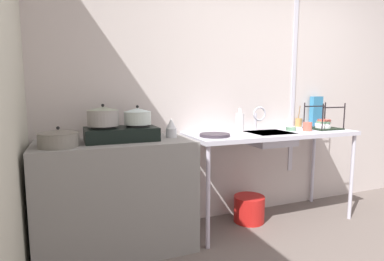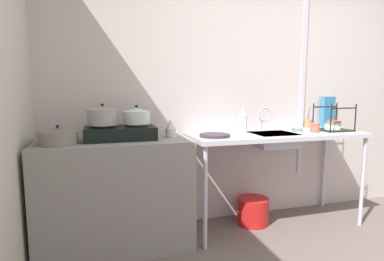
{
  "view_description": "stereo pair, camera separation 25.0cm",
  "coord_description": "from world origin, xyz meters",
  "px_view_note": "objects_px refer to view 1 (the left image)",
  "views": [
    {
      "loc": [
        -1.96,
        -1.13,
        1.32
      ],
      "look_at": [
        -0.97,
        1.35,
        0.97
      ],
      "focal_mm": 28.73,
      "sensor_mm": 36.0,
      "label": 1
    },
    {
      "loc": [
        -1.72,
        -1.21,
        1.32
      ],
      "look_at": [
        -0.97,
        1.35,
        0.97
      ],
      "focal_mm": 28.73,
      "sensor_mm": 36.0,
      "label": 2
    }
  ],
  "objects_px": {
    "percolator": "(171,128)",
    "cereal_box": "(316,111)",
    "pot_on_left_burner": "(103,116)",
    "cup_by_rack": "(307,126)",
    "faucet": "(259,115)",
    "dish_rack": "(323,124)",
    "small_bowl_on_drainboard": "(291,129)",
    "bucket_on_floor": "(249,209)",
    "sink_basin": "(269,138)",
    "pot_on_right_burner": "(138,116)",
    "pot_beside_stove": "(58,138)",
    "utensil_jar": "(299,122)",
    "bottle_by_sink": "(240,122)",
    "frying_pan": "(215,135)",
    "stove": "(121,133)"
  },
  "relations": [
    {
      "from": "pot_beside_stove",
      "to": "sink_basin",
      "type": "relative_size",
      "value": 0.7
    },
    {
      "from": "utensil_jar",
      "to": "sink_basin",
      "type": "bearing_deg",
      "value": -154.42
    },
    {
      "from": "percolator",
      "to": "pot_beside_stove",
      "type": "bearing_deg",
      "value": -171.6
    },
    {
      "from": "pot_on_right_burner",
      "to": "bottle_by_sink",
      "type": "bearing_deg",
      "value": 3.69
    },
    {
      "from": "pot_beside_stove",
      "to": "bottle_by_sink",
      "type": "distance_m",
      "value": 1.61
    },
    {
      "from": "faucet",
      "to": "bucket_on_floor",
      "type": "distance_m",
      "value": 0.95
    },
    {
      "from": "dish_rack",
      "to": "faucet",
      "type": "bearing_deg",
      "value": 168.54
    },
    {
      "from": "percolator",
      "to": "bucket_on_floor",
      "type": "distance_m",
      "value": 1.2
    },
    {
      "from": "pot_beside_stove",
      "to": "bottle_by_sink",
      "type": "bearing_deg",
      "value": 6.56
    },
    {
      "from": "bottle_by_sink",
      "to": "utensil_jar",
      "type": "bearing_deg",
      "value": 12.14
    },
    {
      "from": "pot_on_left_burner",
      "to": "bucket_on_floor",
      "type": "height_order",
      "value": "pot_on_left_burner"
    },
    {
      "from": "pot_on_right_burner",
      "to": "dish_rack",
      "type": "xyz_separation_m",
      "value": [
        1.96,
        -0.02,
        -0.14
      ]
    },
    {
      "from": "percolator",
      "to": "cup_by_rack",
      "type": "xyz_separation_m",
      "value": [
        1.4,
        -0.1,
        -0.04
      ]
    },
    {
      "from": "pot_on_right_burner",
      "to": "pot_beside_stove",
      "type": "height_order",
      "value": "pot_on_right_burner"
    },
    {
      "from": "bottle_by_sink",
      "to": "cereal_box",
      "type": "xyz_separation_m",
      "value": [
        1.12,
        0.2,
        0.07
      ]
    },
    {
      "from": "cup_by_rack",
      "to": "cereal_box",
      "type": "height_order",
      "value": "cereal_box"
    },
    {
      "from": "pot_on_right_burner",
      "to": "bottle_by_sink",
      "type": "relative_size",
      "value": 0.94
    },
    {
      "from": "percolator",
      "to": "cereal_box",
      "type": "distance_m",
      "value": 1.85
    },
    {
      "from": "sink_basin",
      "to": "faucet",
      "type": "bearing_deg",
      "value": 96.68
    },
    {
      "from": "faucet",
      "to": "dish_rack",
      "type": "relative_size",
      "value": 0.78
    },
    {
      "from": "pot_on_left_burner",
      "to": "dish_rack",
      "type": "xyz_separation_m",
      "value": [
        2.23,
        -0.02,
        -0.15
      ]
    },
    {
      "from": "pot_on_left_burner",
      "to": "pot_on_right_burner",
      "type": "bearing_deg",
      "value": 0.0
    },
    {
      "from": "cup_by_rack",
      "to": "sink_basin",
      "type": "bearing_deg",
      "value": 172.65
    },
    {
      "from": "cup_by_rack",
      "to": "pot_beside_stove",
      "type": "bearing_deg",
      "value": -179.17
    },
    {
      "from": "stove",
      "to": "small_bowl_on_drainboard",
      "type": "distance_m",
      "value": 1.69
    },
    {
      "from": "sink_basin",
      "to": "dish_rack",
      "type": "height_order",
      "value": "dish_rack"
    },
    {
      "from": "pot_on_left_burner",
      "to": "bottle_by_sink",
      "type": "xyz_separation_m",
      "value": [
        1.27,
        0.06,
        -0.1
      ]
    },
    {
      "from": "percolator",
      "to": "pot_on_left_burner",
      "type": "bearing_deg",
      "value": -178.77
    },
    {
      "from": "utensil_jar",
      "to": "bucket_on_floor",
      "type": "distance_m",
      "value": 1.13
    },
    {
      "from": "stove",
      "to": "bottle_by_sink",
      "type": "xyz_separation_m",
      "value": [
        1.14,
        0.06,
        0.04
      ]
    },
    {
      "from": "percolator",
      "to": "bucket_on_floor",
      "type": "xyz_separation_m",
      "value": [
        0.84,
        0.05,
        -0.87
      ]
    },
    {
      "from": "bucket_on_floor",
      "to": "cereal_box",
      "type": "bearing_deg",
      "value": 11.14
    },
    {
      "from": "faucet",
      "to": "frying_pan",
      "type": "xyz_separation_m",
      "value": [
        -0.59,
        -0.21,
        -0.14
      ]
    },
    {
      "from": "stove",
      "to": "sink_basin",
      "type": "bearing_deg",
      "value": -1.32
    },
    {
      "from": "frying_pan",
      "to": "pot_on_left_burner",
      "type": "bearing_deg",
      "value": 175.11
    },
    {
      "from": "percolator",
      "to": "dish_rack",
      "type": "xyz_separation_m",
      "value": [
        1.67,
        -0.03,
        -0.03
      ]
    },
    {
      "from": "cup_by_rack",
      "to": "frying_pan",
      "type": "bearing_deg",
      "value": 179.67
    },
    {
      "from": "pot_on_right_burner",
      "to": "sink_basin",
      "type": "bearing_deg",
      "value": -1.46
    },
    {
      "from": "pot_on_left_burner",
      "to": "pot_on_right_burner",
      "type": "height_order",
      "value": "pot_on_left_burner"
    },
    {
      "from": "small_bowl_on_drainboard",
      "to": "bucket_on_floor",
      "type": "height_order",
      "value": "small_bowl_on_drainboard"
    },
    {
      "from": "cup_by_rack",
      "to": "utensil_jar",
      "type": "height_order",
      "value": "utensil_jar"
    },
    {
      "from": "cup_by_rack",
      "to": "bottle_by_sink",
      "type": "relative_size",
      "value": 0.38
    },
    {
      "from": "sink_basin",
      "to": "cup_by_rack",
      "type": "bearing_deg",
      "value": -7.35
    },
    {
      "from": "small_bowl_on_drainboard",
      "to": "bucket_on_floor",
      "type": "distance_m",
      "value": 0.91
    },
    {
      "from": "frying_pan",
      "to": "utensil_jar",
      "type": "distance_m",
      "value": 1.25
    },
    {
      "from": "cereal_box",
      "to": "bucket_on_floor",
      "type": "height_order",
      "value": "cereal_box"
    },
    {
      "from": "pot_on_left_burner",
      "to": "sink_basin",
      "type": "distance_m",
      "value": 1.57
    },
    {
      "from": "faucet",
      "to": "dish_rack",
      "type": "height_order",
      "value": "dish_rack"
    },
    {
      "from": "bottle_by_sink",
      "to": "dish_rack",
      "type": "bearing_deg",
      "value": -4.8
    },
    {
      "from": "stove",
      "to": "bottle_by_sink",
      "type": "distance_m",
      "value": 1.14
    }
  ]
}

